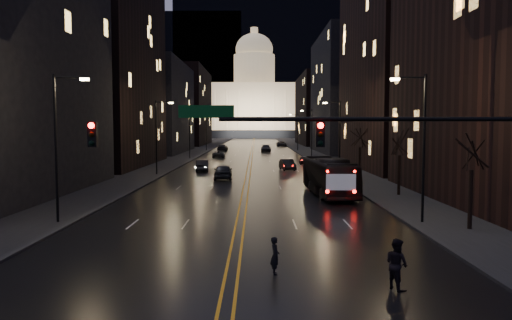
{
  "coord_description": "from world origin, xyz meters",
  "views": [
    {
      "loc": [
        0.97,
        -19.75,
        5.92
      ],
      "look_at": [
        0.96,
        12.81,
        3.71
      ],
      "focal_mm": 35.0,
      "sensor_mm": 36.0,
      "label": 1
    }
  ],
  "objects_px": {
    "oncoming_car_b": "(202,166)",
    "receding_car_a": "(287,165)",
    "bus": "(329,177)",
    "traffic_signal": "(381,147)",
    "oncoming_car_a": "(223,172)",
    "pedestrian_a": "(275,256)",
    "pedestrian_b": "(397,264)"
  },
  "relations": [
    {
      "from": "bus",
      "to": "receding_car_a",
      "type": "xyz_separation_m",
      "value": [
        -2.05,
        24.47,
        -0.87
      ]
    },
    {
      "from": "traffic_signal",
      "to": "receding_car_a",
      "type": "height_order",
      "value": "traffic_signal"
    },
    {
      "from": "oncoming_car_b",
      "to": "bus",
      "type": "bearing_deg",
      "value": 115.25
    },
    {
      "from": "traffic_signal",
      "to": "pedestrian_a",
      "type": "bearing_deg",
      "value": -177.46
    },
    {
      "from": "bus",
      "to": "pedestrian_b",
      "type": "distance_m",
      "value": 24.88
    },
    {
      "from": "traffic_signal",
      "to": "pedestrian_b",
      "type": "bearing_deg",
      "value": -85.5
    },
    {
      "from": "oncoming_car_a",
      "to": "oncoming_car_b",
      "type": "bearing_deg",
      "value": -73.89
    },
    {
      "from": "pedestrian_a",
      "to": "oncoming_car_a",
      "type": "bearing_deg",
      "value": -0.6
    },
    {
      "from": "pedestrian_b",
      "to": "pedestrian_a",
      "type": "bearing_deg",
      "value": 40.15
    },
    {
      "from": "bus",
      "to": "oncoming_car_b",
      "type": "bearing_deg",
      "value": 117.0
    },
    {
      "from": "oncoming_car_a",
      "to": "receding_car_a",
      "type": "xyz_separation_m",
      "value": [
        7.91,
        11.69,
        -0.11
      ]
    },
    {
      "from": "traffic_signal",
      "to": "oncoming_car_a",
      "type": "bearing_deg",
      "value": 103.61
    },
    {
      "from": "oncoming_car_a",
      "to": "pedestrian_a",
      "type": "distance_m",
      "value": 36.09
    },
    {
      "from": "oncoming_car_b",
      "to": "receding_car_a",
      "type": "height_order",
      "value": "oncoming_car_b"
    },
    {
      "from": "oncoming_car_b",
      "to": "traffic_signal",
      "type": "bearing_deg",
      "value": 99.54
    },
    {
      "from": "oncoming_car_b",
      "to": "receding_car_a",
      "type": "xyz_separation_m",
      "value": [
        11.3,
        1.79,
        -0.02
      ]
    },
    {
      "from": "receding_car_a",
      "to": "pedestrian_b",
      "type": "height_order",
      "value": "pedestrian_b"
    },
    {
      "from": "oncoming_car_a",
      "to": "pedestrian_a",
      "type": "bearing_deg",
      "value": 94.29
    },
    {
      "from": "traffic_signal",
      "to": "pedestrian_a",
      "type": "relative_size",
      "value": 11.36
    },
    {
      "from": "oncoming_car_a",
      "to": "pedestrian_a",
      "type": "height_order",
      "value": "oncoming_car_a"
    },
    {
      "from": "oncoming_car_a",
      "to": "pedestrian_b",
      "type": "distance_m",
      "value": 38.64
    },
    {
      "from": "oncoming_car_a",
      "to": "pedestrian_a",
      "type": "relative_size",
      "value": 3.3
    },
    {
      "from": "oncoming_car_a",
      "to": "pedestrian_b",
      "type": "height_order",
      "value": "pedestrian_b"
    },
    {
      "from": "traffic_signal",
      "to": "bus",
      "type": "distance_m",
      "value": 23.16
    },
    {
      "from": "bus",
      "to": "receding_car_a",
      "type": "height_order",
      "value": "bus"
    },
    {
      "from": "traffic_signal",
      "to": "oncoming_car_b",
      "type": "distance_m",
      "value": 47.29
    },
    {
      "from": "receding_car_a",
      "to": "pedestrian_b",
      "type": "relative_size",
      "value": 2.4
    },
    {
      "from": "bus",
      "to": "traffic_signal",
      "type": "bearing_deg",
      "value": -96.83
    },
    {
      "from": "traffic_signal",
      "to": "oncoming_car_a",
      "type": "height_order",
      "value": "traffic_signal"
    },
    {
      "from": "traffic_signal",
      "to": "oncoming_car_a",
      "type": "distance_m",
      "value": 36.9
    },
    {
      "from": "oncoming_car_a",
      "to": "traffic_signal",
      "type": "bearing_deg",
      "value": 100.83
    },
    {
      "from": "traffic_signal",
      "to": "oncoming_car_b",
      "type": "bearing_deg",
      "value": 104.78
    }
  ]
}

